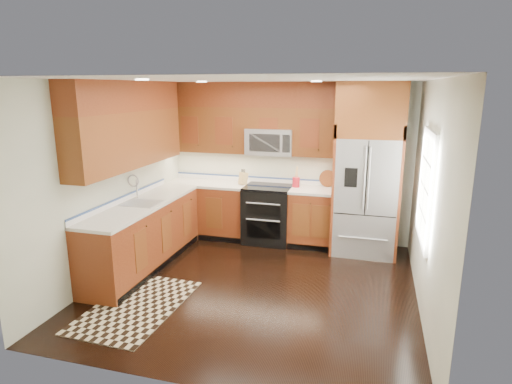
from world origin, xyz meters
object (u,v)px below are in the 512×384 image
(rug, at_px, (137,306))
(knife_block, at_px, (243,178))
(range, at_px, (268,214))
(refrigerator, at_px, (368,170))
(utensil_crock, at_px, (296,180))

(rug, relative_size, knife_block, 6.07)
(range, relative_size, knife_block, 3.64)
(refrigerator, height_order, rug, refrigerator)
(refrigerator, bearing_deg, utensil_crock, 172.96)
(refrigerator, bearing_deg, range, 178.60)
(rug, height_order, utensil_crock, utensil_crock)
(refrigerator, height_order, knife_block, refrigerator)
(utensil_crock, bearing_deg, knife_block, -176.74)
(rug, distance_m, utensil_crock, 3.18)
(knife_block, height_order, utensil_crock, utensil_crock)
(range, xyz_separation_m, utensil_crock, (0.44, 0.10, 0.59))
(range, xyz_separation_m, rug, (-0.95, -2.56, -0.46))
(refrigerator, distance_m, utensil_crock, 1.15)
(knife_block, bearing_deg, rug, -101.06)
(rug, relative_size, utensil_crock, 4.67)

